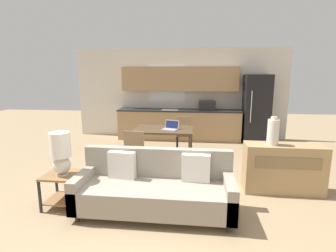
{
  "coord_description": "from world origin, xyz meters",
  "views": [
    {
      "loc": [
        0.56,
        -3.42,
        1.93
      ],
      "look_at": [
        -0.0,
        1.5,
        0.95
      ],
      "focal_mm": 28.0,
      "sensor_mm": 36.0,
      "label": 1
    }
  ],
  "objects_px": {
    "refrigerator": "(256,109)",
    "table_lamp": "(61,152)",
    "credenza": "(283,168)",
    "dining_chair_far_right": "(184,132)",
    "side_table": "(62,184)",
    "couch": "(155,188)",
    "dining_table": "(163,132)",
    "laptop": "(171,127)",
    "vase": "(273,132)",
    "dining_chair_near_left": "(136,149)"
  },
  "relations": [
    {
      "from": "vase",
      "to": "refrigerator",
      "type": "bearing_deg",
      "value": 82.5
    },
    {
      "from": "table_lamp",
      "to": "dining_chair_far_right",
      "type": "distance_m",
      "value": 3.49
    },
    {
      "from": "laptop",
      "to": "couch",
      "type": "bearing_deg",
      "value": -71.05
    },
    {
      "from": "table_lamp",
      "to": "laptop",
      "type": "bearing_deg",
      "value": 58.97
    },
    {
      "from": "dining_chair_near_left",
      "to": "dining_chair_far_right",
      "type": "xyz_separation_m",
      "value": [
        0.84,
        1.64,
        0.0
      ]
    },
    {
      "from": "dining_table",
      "to": "couch",
      "type": "xyz_separation_m",
      "value": [
        0.18,
        -2.25,
        -0.33
      ]
    },
    {
      "from": "couch",
      "to": "vase",
      "type": "distance_m",
      "value": 2.09
    },
    {
      "from": "dining_table",
      "to": "dining_chair_far_right",
      "type": "height_order",
      "value": "dining_chair_far_right"
    },
    {
      "from": "dining_table",
      "to": "side_table",
      "type": "relative_size",
      "value": 2.63
    },
    {
      "from": "refrigerator",
      "to": "dining_chair_far_right",
      "type": "relative_size",
      "value": 2.2
    },
    {
      "from": "couch",
      "to": "vase",
      "type": "relative_size",
      "value": 4.72
    },
    {
      "from": "table_lamp",
      "to": "laptop",
      "type": "relative_size",
      "value": 1.63
    },
    {
      "from": "table_lamp",
      "to": "credenza",
      "type": "height_order",
      "value": "table_lamp"
    },
    {
      "from": "credenza",
      "to": "vase",
      "type": "relative_size",
      "value": 2.72
    },
    {
      "from": "credenza",
      "to": "vase",
      "type": "distance_m",
      "value": 0.66
    },
    {
      "from": "dining_table",
      "to": "refrigerator",
      "type": "bearing_deg",
      "value": 39.39
    },
    {
      "from": "dining_chair_far_right",
      "to": "laptop",
      "type": "bearing_deg",
      "value": -114.05
    },
    {
      "from": "vase",
      "to": "dining_chair_far_right",
      "type": "xyz_separation_m",
      "value": [
        -1.55,
        2.21,
        -0.52
      ]
    },
    {
      "from": "couch",
      "to": "table_lamp",
      "type": "xyz_separation_m",
      "value": [
        -1.35,
        -0.04,
        0.5
      ]
    },
    {
      "from": "side_table",
      "to": "dining_chair_near_left",
      "type": "height_order",
      "value": "dining_chair_near_left"
    },
    {
      "from": "couch",
      "to": "dining_chair_far_right",
      "type": "xyz_separation_m",
      "value": [
        0.23,
        3.05,
        0.16
      ]
    },
    {
      "from": "dining_table",
      "to": "credenza",
      "type": "xyz_separation_m",
      "value": [
        2.18,
        -1.38,
        -0.27
      ]
    },
    {
      "from": "vase",
      "to": "dining_chair_near_left",
      "type": "distance_m",
      "value": 2.52
    },
    {
      "from": "vase",
      "to": "dining_table",
      "type": "bearing_deg",
      "value": 144.29
    },
    {
      "from": "credenza",
      "to": "laptop",
      "type": "xyz_separation_m",
      "value": [
        -2.01,
        1.31,
        0.38
      ]
    },
    {
      "from": "side_table",
      "to": "vase",
      "type": "xyz_separation_m",
      "value": [
        3.17,
        0.86,
        0.68
      ]
    },
    {
      "from": "side_table",
      "to": "credenza",
      "type": "bearing_deg",
      "value": 14.79
    },
    {
      "from": "side_table",
      "to": "credenza",
      "type": "xyz_separation_m",
      "value": [
        3.38,
        0.89,
        0.07
      ]
    },
    {
      "from": "table_lamp",
      "to": "laptop",
      "type": "xyz_separation_m",
      "value": [
        1.34,
        2.23,
        -0.06
      ]
    },
    {
      "from": "refrigerator",
      "to": "laptop",
      "type": "height_order",
      "value": "refrigerator"
    },
    {
      "from": "couch",
      "to": "credenza",
      "type": "distance_m",
      "value": 2.18
    },
    {
      "from": "side_table",
      "to": "dining_chair_far_right",
      "type": "xyz_separation_m",
      "value": [
        1.62,
        3.07,
        0.16
      ]
    },
    {
      "from": "table_lamp",
      "to": "dining_chair_far_right",
      "type": "bearing_deg",
      "value": 62.88
    },
    {
      "from": "dining_table",
      "to": "couch",
      "type": "height_order",
      "value": "couch"
    },
    {
      "from": "dining_chair_near_left",
      "to": "dining_chair_far_right",
      "type": "distance_m",
      "value": 1.84
    },
    {
      "from": "couch",
      "to": "table_lamp",
      "type": "distance_m",
      "value": 1.44
    },
    {
      "from": "refrigerator",
      "to": "dining_chair_far_right",
      "type": "distance_m",
      "value": 2.37
    },
    {
      "from": "dining_chair_far_right",
      "to": "vase",
      "type": "bearing_deg",
      "value": -63.29
    },
    {
      "from": "couch",
      "to": "dining_chair_far_right",
      "type": "distance_m",
      "value": 3.06
    },
    {
      "from": "credenza",
      "to": "dining_chair_far_right",
      "type": "distance_m",
      "value": 2.81
    },
    {
      "from": "vase",
      "to": "laptop",
      "type": "distance_m",
      "value": 2.26
    },
    {
      "from": "dining_table",
      "to": "dining_chair_near_left",
      "type": "height_order",
      "value": "dining_chair_near_left"
    },
    {
      "from": "couch",
      "to": "dining_table",
      "type": "bearing_deg",
      "value": 94.58
    },
    {
      "from": "side_table",
      "to": "table_lamp",
      "type": "distance_m",
      "value": 0.5
    },
    {
      "from": "dining_table",
      "to": "side_table",
      "type": "distance_m",
      "value": 2.59
    },
    {
      "from": "side_table",
      "to": "dining_chair_far_right",
      "type": "distance_m",
      "value": 3.47
    },
    {
      "from": "dining_chair_near_left",
      "to": "vase",
      "type": "bearing_deg",
      "value": 172.09
    },
    {
      "from": "refrigerator",
      "to": "table_lamp",
      "type": "height_order",
      "value": "refrigerator"
    },
    {
      "from": "dining_table",
      "to": "side_table",
      "type": "xyz_separation_m",
      "value": [
        -1.2,
        -2.27,
        -0.33
      ]
    },
    {
      "from": "refrigerator",
      "to": "table_lamp",
      "type": "xyz_separation_m",
      "value": [
        -3.58,
        -4.27,
        -0.12
      ]
    }
  ]
}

